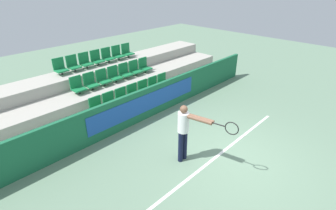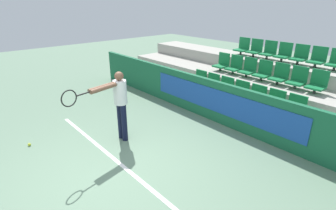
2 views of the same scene
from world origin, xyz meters
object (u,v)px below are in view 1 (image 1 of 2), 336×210
stadium_chair_16 (85,61)px  stadium_chair_17 (97,59)px  stadium_chair_15 (73,64)px  stadium_chair_19 (117,54)px  stadium_chair_8 (91,82)px  stadium_chair_13 (144,66)px  stadium_chair_10 (114,75)px  stadium_chair_12 (135,69)px  tennis_player (186,129)px  stadium_chair_0 (97,107)px  stadium_chair_5 (154,85)px  stadium_chair_9 (103,78)px  stadium_chair_14 (60,67)px  stadium_chair_7 (78,86)px  stadium_chair_1 (110,102)px  stadium_chair_18 (107,56)px  stadium_chair_4 (144,89)px  stadium_chair_6 (163,82)px  stadium_chair_2 (122,97)px  stadium_chair_3 (134,93)px  stadium_chair_11 (125,72)px

stadium_chair_16 → stadium_chair_17: 0.50m
stadium_chair_15 → stadium_chair_19: same height
stadium_chair_8 → stadium_chair_13: bearing=0.0°
stadium_chair_8 → stadium_chair_10: 0.99m
stadium_chair_12 → tennis_player: tennis_player is taller
stadium_chair_0 → stadium_chair_12: size_ratio=1.00×
stadium_chair_5 → stadium_chair_19: bearing=90.0°
stadium_chair_12 → stadium_chair_8: bearing=180.0°
stadium_chair_9 → stadium_chair_8: bearing=180.0°
stadium_chair_9 → stadium_chair_16: bearing=90.0°
stadium_chair_0 → stadium_chair_13: (2.98, 1.10, 0.40)m
stadium_chair_14 → stadium_chair_19: same height
stadium_chair_19 → tennis_player: size_ratio=0.36×
stadium_chair_9 → stadium_chair_10: (0.50, 0.00, 0.00)m
stadium_chair_10 → stadium_chair_16: size_ratio=1.00×
stadium_chair_14 → tennis_player: bearing=-84.2°
stadium_chair_7 → stadium_chair_10: same height
stadium_chair_7 → stadium_chair_15: stadium_chair_15 is taller
stadium_chair_13 → stadium_chair_1: bearing=-156.2°
stadium_chair_16 → stadium_chair_18: (0.99, 0.00, 0.00)m
stadium_chair_0 → stadium_chair_4: size_ratio=1.00×
stadium_chair_1 → stadium_chair_0: bearing=180.0°
stadium_chair_0 → stadium_chair_6: same height
stadium_chair_2 → stadium_chair_18: stadium_chair_18 is taller
stadium_chair_12 → stadium_chair_15: stadium_chair_15 is taller
stadium_chair_8 → stadium_chair_16: bearing=65.6°
stadium_chair_4 → stadium_chair_2: bearing=180.0°
stadium_chair_0 → stadium_chair_8: (0.50, 1.10, 0.40)m
stadium_chair_17 → stadium_chair_18: (0.50, 0.00, 0.00)m
stadium_chair_3 → stadium_chair_8: size_ratio=1.00×
stadium_chair_5 → stadium_chair_6: size_ratio=1.00×
stadium_chair_6 → tennis_player: 4.04m
stadium_chair_13 → stadium_chair_14: (-2.98, 1.10, 0.40)m
stadium_chair_6 → stadium_chair_9: 2.31m
stadium_chair_12 → stadium_chair_13: bearing=0.0°
stadium_chair_1 → stadium_chair_11: 1.89m
stadium_chair_7 → stadium_chair_10: 1.49m
stadium_chair_0 → stadium_chair_14: 2.33m
stadium_chair_2 → stadium_chair_4: size_ratio=1.00×
stadium_chair_13 → stadium_chair_16: size_ratio=1.00×
stadium_chair_7 → stadium_chair_8: bearing=0.0°
tennis_player → stadium_chair_10: bearing=66.2°
stadium_chair_16 → stadium_chair_19: (1.49, 0.00, 0.00)m
stadium_chair_4 → stadium_chair_0: bearing=180.0°
stadium_chair_3 → stadium_chair_15: size_ratio=1.00×
stadium_chair_13 → stadium_chair_16: stadium_chair_16 is taller
stadium_chair_5 → stadium_chair_9: bearing=143.7°
stadium_chair_7 → stadium_chair_17: bearing=36.3°
stadium_chair_11 → stadium_chair_19: bearing=65.6°
stadium_chair_7 → stadium_chair_18: stadium_chair_18 is taller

